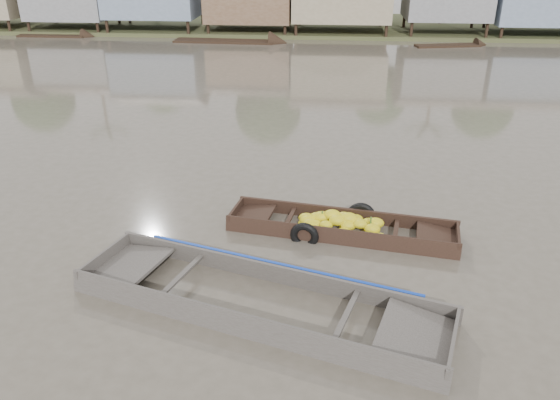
{
  "coord_description": "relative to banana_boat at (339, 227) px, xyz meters",
  "views": [
    {
      "loc": [
        1.72,
        -10.05,
        6.23
      ],
      "look_at": [
        0.75,
        1.07,
        0.8
      ],
      "focal_mm": 35.0,
      "sensor_mm": 36.0,
      "label": 1
    }
  ],
  "objects": [
    {
      "name": "ground",
      "position": [
        -2.12,
        -1.14,
        -0.14
      ],
      "size": [
        120.0,
        120.0,
        0.0
      ],
      "primitive_type": "plane",
      "color": "#514B3E",
      "rests_on": "ground"
    },
    {
      "name": "viewer_boat",
      "position": [
        -1.48,
        -2.99,
        -0.09
      ],
      "size": [
        7.3,
        3.87,
        0.57
      ],
      "rotation": [
        0.0,
        0.0,
        -0.3
      ],
      "color": "#3C3732",
      "rests_on": "ground"
    },
    {
      "name": "distant_boats",
      "position": [
        6.89,
        21.99,
        -0.19
      ],
      "size": [
        45.98,
        16.21,
        0.35
      ],
      "color": "black",
      "rests_on": "ground"
    },
    {
      "name": "banana_boat",
      "position": [
        0.0,
        0.0,
        0.0
      ],
      "size": [
        5.41,
        2.12,
        0.75
      ],
      "rotation": [
        0.0,
        0.0,
        -0.17
      ],
      "color": "black",
      "rests_on": "ground"
    }
  ]
}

